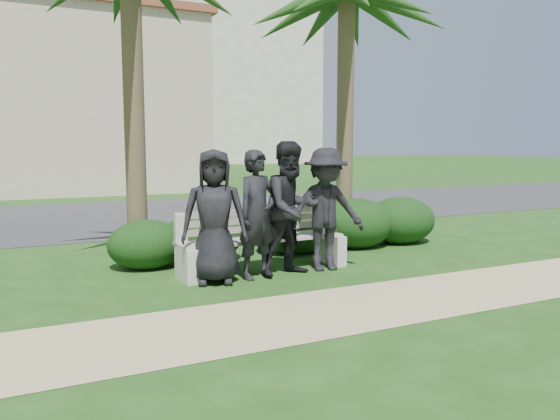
# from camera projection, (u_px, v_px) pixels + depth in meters

# --- Properties ---
(ground) EXTENTS (160.00, 160.00, 0.00)m
(ground) POSITION_uv_depth(u_px,v_px,m) (334.00, 269.00, 8.29)
(ground) COLOR #1A4213
(ground) RESTS_ON ground
(footpath) EXTENTS (30.00, 1.60, 0.01)m
(footpath) POSITION_uv_depth(u_px,v_px,m) (411.00, 298.00, 6.69)
(footpath) COLOR tan
(footpath) RESTS_ON ground
(asphalt_street) EXTENTS (160.00, 8.00, 0.01)m
(asphalt_street) POSITION_uv_depth(u_px,v_px,m) (184.00, 212.00, 15.42)
(asphalt_street) COLOR #2D2D30
(asphalt_street) RESTS_ON ground
(stucco_bldg_right) EXTENTS (8.40, 8.40, 7.30)m
(stucco_bldg_right) POSITION_uv_depth(u_px,v_px,m) (94.00, 104.00, 23.47)
(stucco_bldg_right) COLOR #BDAE8D
(stucco_bldg_right) RESTS_ON ground
(hotel_tower) EXTENTS (26.00, 18.00, 37.30)m
(hotel_tower) POSITION_uv_depth(u_px,v_px,m) (184.00, 44.00, 61.89)
(hotel_tower) COLOR beige
(hotel_tower) RESTS_ON ground
(park_bench) EXTENTS (2.57, 0.64, 0.89)m
(park_bench) POSITION_uv_depth(u_px,v_px,m) (263.00, 244.00, 8.10)
(park_bench) COLOR gray
(park_bench) RESTS_ON ground
(man_a) EXTENTS (1.02, 0.82, 1.82)m
(man_a) POSITION_uv_depth(u_px,v_px,m) (214.00, 217.00, 7.34)
(man_a) COLOR black
(man_a) RESTS_ON ground
(man_b) EXTENTS (0.76, 0.60, 1.81)m
(man_b) POSITION_uv_depth(u_px,v_px,m) (258.00, 214.00, 7.63)
(man_b) COLOR black
(man_b) RESTS_ON ground
(man_c) EXTENTS (1.05, 0.88, 1.93)m
(man_c) POSITION_uv_depth(u_px,v_px,m) (292.00, 209.00, 7.82)
(man_c) COLOR black
(man_c) RESTS_ON ground
(man_d) EXTENTS (1.28, 0.88, 1.83)m
(man_d) POSITION_uv_depth(u_px,v_px,m) (326.00, 209.00, 8.12)
(man_d) COLOR black
(man_d) RESTS_ON ground
(hedge_a) EXTENTS (1.17, 0.97, 0.77)m
(hedge_a) POSITION_uv_depth(u_px,v_px,m) (146.00, 243.00, 8.32)
(hedge_a) COLOR black
(hedge_a) RESTS_ON ground
(hedge_b) EXTENTS (1.30, 1.08, 0.85)m
(hedge_b) POSITION_uv_depth(u_px,v_px,m) (203.00, 235.00, 8.81)
(hedge_b) COLOR black
(hedge_b) RESTS_ON ground
(hedge_c) EXTENTS (1.19, 0.98, 0.77)m
(hedge_c) POSITION_uv_depth(u_px,v_px,m) (307.00, 230.00, 9.63)
(hedge_c) COLOR black
(hedge_c) RESTS_ON ground
(hedge_d) EXTENTS (1.38, 1.14, 0.90)m
(hedge_d) POSITION_uv_depth(u_px,v_px,m) (295.00, 227.00, 9.52)
(hedge_d) COLOR black
(hedge_d) RESTS_ON ground
(hedge_e) EXTENTS (1.43, 1.18, 0.93)m
(hedge_e) POSITION_uv_depth(u_px,v_px,m) (356.00, 222.00, 10.04)
(hedge_e) COLOR black
(hedge_e) RESTS_ON ground
(hedge_f) EXTENTS (1.41, 1.16, 0.92)m
(hedge_f) POSITION_uv_depth(u_px,v_px,m) (400.00, 219.00, 10.51)
(hedge_f) COLOR black
(hedge_f) RESTS_ON ground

